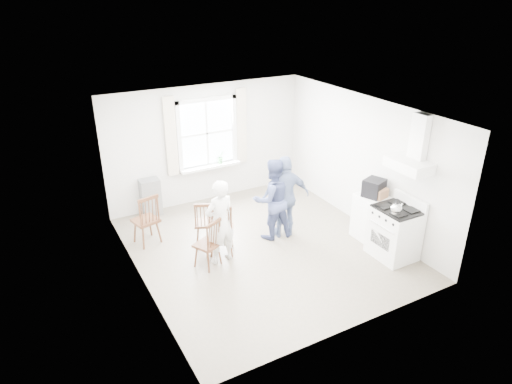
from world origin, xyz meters
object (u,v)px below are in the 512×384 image
windsor_chair_a (148,215)px  person_mid (272,199)px  stereo_stack (374,188)px  person_left (220,222)px  person_right (285,197)px  windsor_chair_b (221,225)px  gas_stove (394,232)px  low_cabinet (370,217)px  windsor_chair_c (211,239)px

windsor_chair_a → person_mid: bearing=-21.2°
stereo_stack → person_left: size_ratio=0.30×
person_left → person_right: person_right is taller
stereo_stack → windsor_chair_b: bearing=163.4°
windsor_chair_b → person_right: (1.39, 0.09, 0.19)m
gas_stove → windsor_chair_b: bearing=150.8°
low_cabinet → person_right: size_ratio=0.55×
person_left → person_right: 1.50m
gas_stove → windsor_chair_a: size_ratio=1.10×
low_cabinet → person_left: (-2.84, 0.64, 0.32)m
person_left → stereo_stack: bearing=158.6°
low_cabinet → person_mid: 1.90m
low_cabinet → windsor_chair_b: bearing=163.8°
windsor_chair_a → person_right: bearing=-20.5°
stereo_stack → windsor_chair_a: stereo_stack is taller
windsor_chair_a → windsor_chair_b: (1.02, -0.99, 0.00)m
windsor_chair_b → windsor_chair_c: 0.42m
person_mid → person_left: bearing=19.1°
windsor_chair_b → person_right: size_ratio=0.63×
windsor_chair_b → person_left: (-0.08, -0.16, 0.15)m
windsor_chair_b → person_left: person_left is taller
person_right → person_left: bearing=19.7°
windsor_chair_c → person_right: person_right is taller
low_cabinet → windsor_chair_c: (-3.06, 0.52, 0.11)m
low_cabinet → stereo_stack: stereo_stack is taller
windsor_chair_a → person_left: person_left is taller
gas_stove → person_mid: person_mid is taller
windsor_chair_b → person_mid: 1.16m
windsor_chair_c → windsor_chair_b: bearing=42.1°
stereo_stack → windsor_chair_c: stereo_stack is taller
stereo_stack → windsor_chair_b: (-2.75, 0.82, -0.44)m
stereo_stack → windsor_chair_a: 4.20m
gas_stove → person_left: bearing=154.2°
windsor_chair_a → windsor_chair_b: same height
stereo_stack → person_left: person_left is taller
low_cabinet → person_mid: person_mid is taller
windsor_chair_a → person_right: 2.58m
windsor_chair_b → person_mid: person_mid is taller
windsor_chair_a → person_mid: (2.16, -0.84, 0.18)m
gas_stove → person_left: 3.09m
low_cabinet → windsor_chair_c: windsor_chair_c is taller
low_cabinet → person_left: size_ratio=0.58×
windsor_chair_b → person_left: 0.23m
stereo_stack → windsor_chair_c: bearing=170.0°
person_right → windsor_chair_c: bearing=22.4°
windsor_chair_a → windsor_chair_c: windsor_chair_a is taller
person_right → gas_stove: bearing=139.6°
windsor_chair_a → windsor_chair_c: 1.45m
stereo_stack → windsor_chair_c: (-3.05, 0.54, -0.50)m
gas_stove → windsor_chair_a: (-3.71, 2.48, 0.14)m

